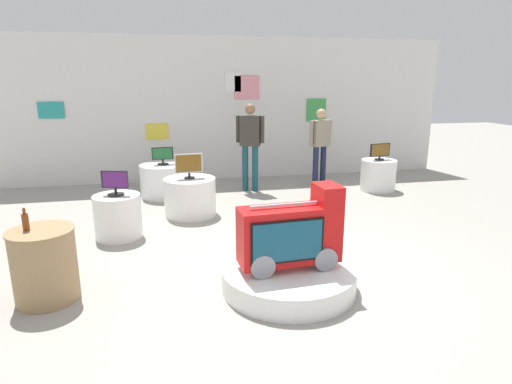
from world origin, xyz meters
TOP-DOWN VIEW (x-y plane):
  - ground_plane at (0.00, 0.00)m, footprint 30.00×30.00m
  - back_wall_display at (-0.00, 5.09)m, footprint 10.02×0.13m
  - main_display_pedestal at (-0.12, -0.32)m, footprint 1.43×1.43m
  - novelty_firetruck_tv at (-0.10, -0.33)m, footprint 1.08×0.46m
  - display_pedestal_left_rear at (-1.39, 3.77)m, footprint 0.88×0.88m
  - tv_on_left_rear at (-1.39, 3.77)m, footprint 0.39×0.21m
  - display_pedestal_center_rear at (-0.97, 2.50)m, footprint 0.84×0.84m
  - tv_on_center_rear at (-0.98, 2.50)m, footprint 0.45×0.17m
  - display_pedestal_right_rear at (-2.03, 1.66)m, footprint 0.65×0.65m
  - tv_on_right_rear at (-2.03, 1.66)m, footprint 0.36×0.23m
  - display_pedestal_far_right at (2.81, 3.37)m, footprint 0.69×0.69m
  - tv_on_far_right at (2.81, 3.36)m, footprint 0.44×0.19m
  - side_table_round at (-2.57, -0.04)m, footprint 0.64×0.64m
  - bottle_on_side_table at (-2.69, -0.04)m, footprint 0.06×0.06m
  - shopper_browsing_near_truck at (1.80, 4.01)m, footprint 0.53×0.32m
  - shopper_browsing_rear at (0.30, 3.85)m, footprint 0.52×0.33m

SIDE VIEW (x-z plane):
  - ground_plane at x=0.00m, z-range 0.00..0.00m
  - main_display_pedestal at x=-0.12m, z-range 0.00..0.24m
  - display_pedestal_left_rear at x=-1.39m, z-range 0.00..0.61m
  - display_pedestal_center_rear at x=-0.97m, z-range 0.00..0.61m
  - display_pedestal_right_rear at x=-2.03m, z-range 0.00..0.61m
  - display_pedestal_far_right at x=2.81m, z-range 0.00..0.61m
  - side_table_round at x=-2.57m, z-range 0.01..0.75m
  - novelty_firetruck_tv at x=-0.10m, z-range 0.15..1.03m
  - tv_on_far_right at x=2.81m, z-range 0.62..0.95m
  - tv_on_left_rear at x=-1.39m, z-range 0.62..0.95m
  - tv_on_right_rear at x=-2.03m, z-range 0.62..0.96m
  - bottle_on_side_table at x=-2.69m, z-range 0.72..0.95m
  - tv_on_center_rear at x=-0.98m, z-range 0.64..1.04m
  - shopper_browsing_near_truck at x=1.80m, z-range 0.13..1.72m
  - shopper_browsing_rear at x=0.30m, z-range 0.15..1.87m
  - back_wall_display at x=0.00m, z-range 0.00..3.04m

